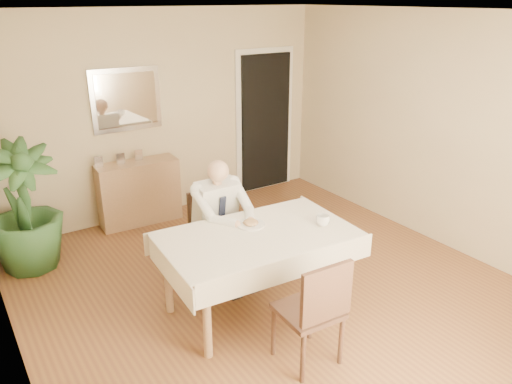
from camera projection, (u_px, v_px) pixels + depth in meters
room at (278, 167)px, 4.41m from camera, size 5.00×5.02×2.60m
doorway at (265, 123)px, 7.23m from camera, size 0.96×0.07×2.10m
mirror at (126, 100)px, 5.99m from camera, size 0.86×0.04×0.76m
dining_table at (257, 242)px, 4.44m from camera, size 1.78×1.13×0.75m
chair_far at (211, 227)px, 5.19m from camera, size 0.42×0.42×0.85m
chair_near at (315, 308)px, 3.75m from camera, size 0.46×0.46×0.93m
seated_man at (224, 217)px, 4.90m from camera, size 0.48×0.72×1.24m
plate at (251, 225)px, 4.57m from camera, size 0.26×0.26×0.02m
food at (251, 222)px, 4.56m from camera, size 0.14×0.14×0.06m
knife at (258, 224)px, 4.53m from camera, size 0.01×0.13×0.01m
fork at (251, 226)px, 4.49m from camera, size 0.01×0.13×0.01m
coffee_mug at (323, 220)px, 4.55m from camera, size 0.16×0.16×0.10m
sideboard at (139, 192)px, 6.30m from camera, size 1.02×0.39×0.80m
photo_frame_left at (99, 162)px, 5.93m from camera, size 0.10×0.02×0.14m
photo_frame_center at (121, 159)px, 6.04m from camera, size 0.10×0.02×0.14m
photo_frame_right at (139, 155)px, 6.19m from camera, size 0.10×0.02×0.14m
potted_palm at (23, 208)px, 5.13m from camera, size 0.84×0.84×1.37m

